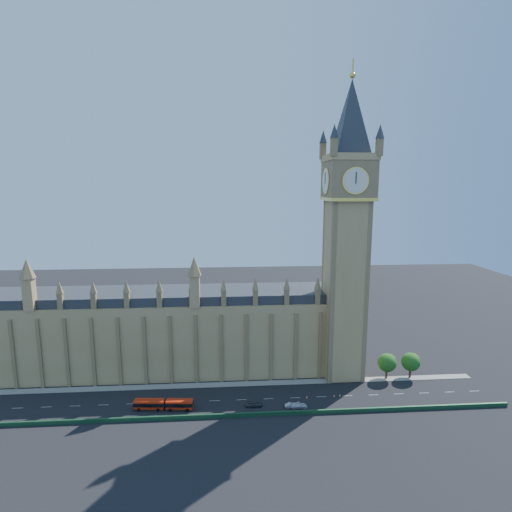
{
  "coord_description": "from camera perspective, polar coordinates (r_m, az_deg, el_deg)",
  "views": [
    {
      "loc": [
        0.52,
        -109.2,
        62.1
      ],
      "look_at": [
        9.01,
        10.0,
        41.48
      ],
      "focal_mm": 28.0,
      "sensor_mm": 36.0,
      "label": 1
    }
  ],
  "objects": [
    {
      "name": "car_white",
      "position": [
        122.12,
        6.11,
        -20.44
      ],
      "size": [
        5.05,
        2.23,
        1.44
      ],
      "primitive_type": "imported",
      "rotation": [
        0.0,
        0.0,
        1.61
      ],
      "color": "silver",
      "rests_on": "ground"
    },
    {
      "name": "kerb_north",
      "position": [
        133.92,
        -4.02,
        -17.82
      ],
      "size": [
        160.0,
        3.0,
        0.16
      ],
      "primitive_type": "cube",
      "color": "gray",
      "rests_on": "ground"
    },
    {
      "name": "red_bus",
      "position": [
        123.21,
        -13.07,
        -19.95
      ],
      "size": [
        16.74,
        3.82,
        2.82
      ],
      "rotation": [
        0.0,
        0.0,
        -0.08
      ],
      "color": "red",
      "rests_on": "ground"
    },
    {
      "name": "palace_westminster",
      "position": [
        142.09,
        -14.41,
        -10.38
      ],
      "size": [
        120.0,
        20.0,
        28.0
      ],
      "color": "tan",
      "rests_on": "ground"
    },
    {
      "name": "car_grey",
      "position": [
        122.03,
        -0.34,
        -20.37
      ],
      "size": [
        4.66,
        1.91,
        1.58
      ],
      "primitive_type": "imported",
      "rotation": [
        0.0,
        0.0,
        1.56
      ],
      "color": "#3C3E43",
      "rests_on": "ground"
    },
    {
      "name": "tree_east_near",
      "position": [
        141.73,
        18.28,
        -14.2
      ],
      "size": [
        6.0,
        6.0,
        8.5
      ],
      "color": "#382619",
      "rests_on": "ground"
    },
    {
      "name": "bridge_parapet",
      "position": [
        117.57,
        -4.01,
        -21.78
      ],
      "size": [
        160.0,
        0.6,
        1.2
      ],
      "primitive_type": "cube",
      "color": "#1E4C2D",
      "rests_on": "ground"
    },
    {
      "name": "ground",
      "position": [
        125.62,
        -4.01,
        -19.86
      ],
      "size": [
        400.0,
        400.0,
        0.0
      ],
      "primitive_type": "plane",
      "color": "black",
      "rests_on": "ground"
    },
    {
      "name": "cone_b",
      "position": [
        127.02,
        7.28,
        -19.39
      ],
      "size": [
        0.51,
        0.51,
        0.69
      ],
      "rotation": [
        0.0,
        0.0,
        -0.19
      ],
      "color": "black",
      "rests_on": "ground"
    },
    {
      "name": "tree_east_far",
      "position": [
        144.84,
        21.3,
        -13.85
      ],
      "size": [
        6.0,
        6.0,
        8.5
      ],
      "color": "#382619",
      "rests_on": "ground"
    },
    {
      "name": "cone_c",
      "position": [
        128.96,
        11.12,
        -19.03
      ],
      "size": [
        0.52,
        0.52,
        0.65
      ],
      "rotation": [
        0.0,
        0.0,
        0.33
      ],
      "color": "black",
      "rests_on": "ground"
    },
    {
      "name": "cone_d",
      "position": [
        129.3,
        11.88,
        -18.94
      ],
      "size": [
        0.51,
        0.51,
        0.8
      ],
      "rotation": [
        0.0,
        0.0,
        0.02
      ],
      "color": "black",
      "rests_on": "ground"
    },
    {
      "name": "elizabeth_tower",
      "position": [
        128.99,
        12.9,
        6.19
      ],
      "size": [
        20.59,
        20.59,
        105.0
      ],
      "color": "tan",
      "rests_on": "ground"
    },
    {
      "name": "cone_a",
      "position": [
        124.14,
        6.05,
        -20.09
      ],
      "size": [
        0.55,
        0.55,
        0.76
      ],
      "rotation": [
        0.0,
        0.0,
        0.18
      ],
      "color": "black",
      "rests_on": "ground"
    },
    {
      "name": "car_silver",
      "position": [
        122.14,
        5.13,
        -20.46
      ],
      "size": [
        4.02,
        1.83,
        1.28
      ],
      "primitive_type": "imported",
      "rotation": [
        0.0,
        0.0,
        1.7
      ],
      "color": "#A8AAB0",
      "rests_on": "ground"
    }
  ]
}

